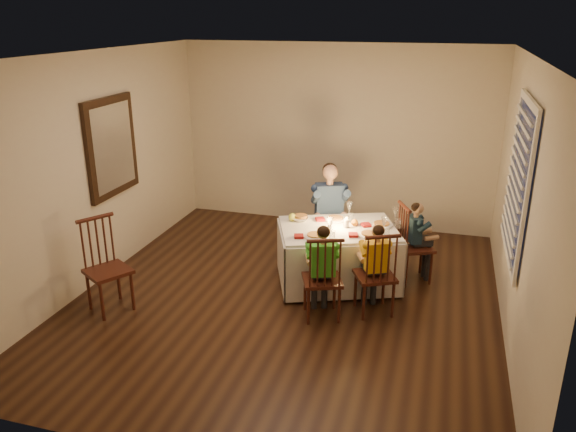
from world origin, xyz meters
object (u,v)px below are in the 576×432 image
(chair_near_right, at_px, (373,311))
(chair_adult, at_px, (328,257))
(serving_bowl, at_px, (301,219))
(child_teal, at_px, (412,279))
(chair_near_left, at_px, (321,316))
(chair_extra, at_px, (113,309))
(child_yellow, at_px, (373,311))
(adult, at_px, (328,257))
(chair_end, at_px, (412,279))
(dining_table, at_px, (338,244))
(child_green, at_px, (321,316))

(chair_near_right, bearing_deg, chair_adult, -84.85)
(serving_bowl, bearing_deg, child_teal, 10.02)
(chair_near_left, distance_m, serving_bowl, 1.24)
(chair_extra, bearing_deg, child_yellow, -42.93)
(chair_near_left, height_order, serving_bowl, serving_bowl)
(chair_extra, distance_m, serving_bowl, 2.31)
(chair_adult, height_order, chair_extra, chair_extra)
(adult, bearing_deg, chair_adult, 0.00)
(chair_adult, distance_m, chair_near_left, 1.50)
(adult, xyz_separation_m, child_yellow, (0.75, -1.23, 0.00))
(chair_adult, bearing_deg, adult, 0.00)
(chair_near_left, height_order, chair_end, same)
(dining_table, bearing_deg, child_yellow, -69.25)
(chair_near_left, bearing_deg, chair_extra, -8.48)
(dining_table, height_order, adult, dining_table)
(chair_end, xyz_separation_m, chair_extra, (-3.02, -1.62, 0.00))
(child_yellow, bearing_deg, chair_near_right, 180.00)
(chair_near_right, bearing_deg, dining_table, -74.06)
(dining_table, bearing_deg, serving_bowl, 145.51)
(adult, distance_m, child_green, 1.50)
(chair_near_left, distance_m, child_yellow, 0.56)
(chair_extra, height_order, child_teal, chair_extra)
(chair_end, height_order, child_teal, child_teal)
(chair_adult, xyz_separation_m, child_yellow, (0.75, -1.23, 0.00))
(child_yellow, xyz_separation_m, child_teal, (0.35, 0.89, 0.00))
(chair_near_right, xyz_separation_m, child_yellow, (0.00, 0.00, 0.00))
(serving_bowl, bearing_deg, chair_near_right, -34.26)
(child_yellow, xyz_separation_m, serving_bowl, (-0.97, 0.66, 0.71))
(chair_adult, height_order, chair_near_right, same)
(adult, distance_m, child_teal, 1.15)
(chair_near_right, relative_size, chair_extra, 0.93)
(chair_near_right, xyz_separation_m, child_green, (-0.50, -0.24, 0.00))
(chair_adult, bearing_deg, chair_near_left, -102.59)
(dining_table, xyz_separation_m, chair_end, (0.85, 0.34, -0.49))
(chair_near_left, relative_size, chair_extra, 0.93)
(chair_extra, height_order, child_green, child_green)
(child_teal, bearing_deg, dining_table, 87.68)
(dining_table, distance_m, child_yellow, 0.89)
(chair_near_left, distance_m, chair_extra, 2.22)
(chair_extra, distance_m, adult, 2.74)
(dining_table, relative_size, serving_bowl, 8.14)
(chair_near_right, xyz_separation_m, serving_bowl, (-0.97, 0.66, 0.71))
(chair_near_left, bearing_deg, child_teal, -147.56)
(chair_near_right, relative_size, child_yellow, 0.95)
(chair_extra, height_order, child_yellow, chair_extra)
(child_green, distance_m, serving_bowl, 1.24)
(chair_extra, bearing_deg, chair_adult, -12.62)
(chair_end, distance_m, chair_extra, 3.43)
(chair_near_left, xyz_separation_m, child_green, (-0.00, 0.00, 0.00))
(dining_table, distance_m, child_teal, 1.04)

